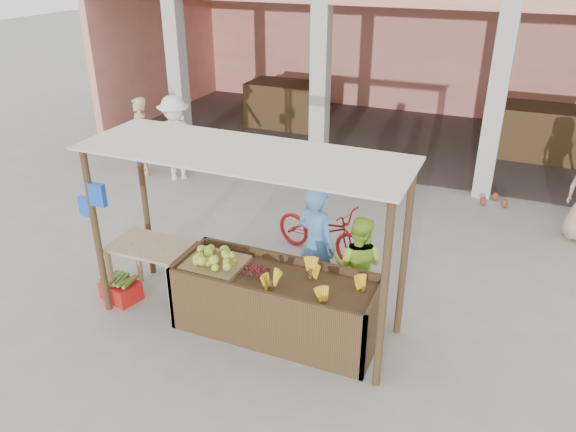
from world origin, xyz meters
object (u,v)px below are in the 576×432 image
at_px(vendor_blue, 316,241).
at_px(motorcycle, 322,229).
at_px(fruit_stall, 276,306).
at_px(red_crate, 121,290).
at_px(vendor_green, 358,263).
at_px(side_table, 151,254).

distance_m(vendor_blue, motorcycle, 1.33).
relative_size(fruit_stall, vendor_blue, 1.41).
relative_size(red_crate, vendor_blue, 0.28).
distance_m(vendor_blue, vendor_green, 0.65).
bearing_deg(vendor_green, fruit_stall, 44.89).
bearing_deg(vendor_blue, motorcycle, -53.89).
xyz_separation_m(fruit_stall, motorcycle, (-0.14, 2.12, 0.07)).
bearing_deg(motorcycle, vendor_blue, -149.30).
xyz_separation_m(side_table, vendor_blue, (2.08, 0.88, 0.19)).
relative_size(fruit_stall, motorcycle, 1.44).
relative_size(fruit_stall, side_table, 2.39).
bearing_deg(side_table, vendor_blue, 22.15).
xyz_separation_m(side_table, red_crate, (-0.45, -0.20, -0.59)).
xyz_separation_m(fruit_stall, vendor_green, (0.81, 0.84, 0.35)).
relative_size(side_table, vendor_green, 0.72).
height_order(side_table, motorcycle, motorcycle).
bearing_deg(red_crate, side_table, 38.51).
bearing_deg(motorcycle, side_table, 155.41).
height_order(side_table, vendor_blue, vendor_blue).
bearing_deg(motorcycle, vendor_green, -127.84).
height_order(fruit_stall, vendor_blue, vendor_blue).
relative_size(vendor_green, motorcycle, 0.84).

